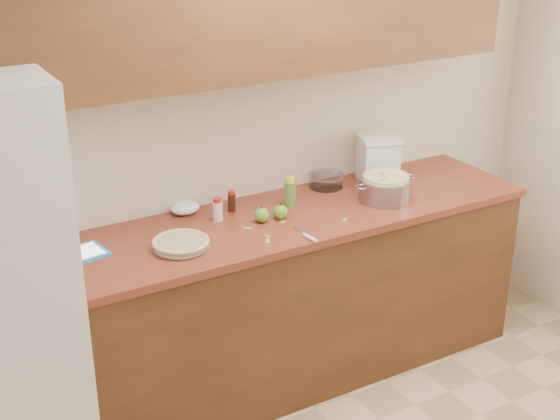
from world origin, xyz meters
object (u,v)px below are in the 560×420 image
pie (181,244)px  colander (385,188)px  flour_canister (378,159)px  tablet (79,254)px

pie → colander: colander is taller
pie → flour_canister: size_ratio=1.00×
flour_canister → tablet: bearing=-176.9°
colander → tablet: size_ratio=1.45×
pie → tablet: 0.45m
colander → tablet: (-1.56, 0.15, -0.06)m
colander → flour_canister: flour_canister is taller
colander → tablet: 1.57m
pie → colander: (1.14, 0.01, 0.04)m
colander → pie: bearing=-179.7°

